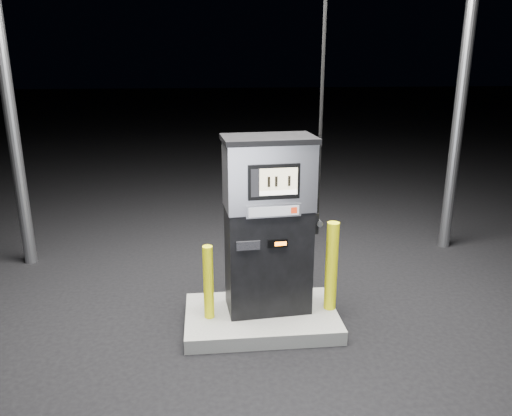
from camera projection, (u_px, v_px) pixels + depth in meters
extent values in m
plane|color=black|center=(261.00, 324.00, 5.34)|extent=(80.00, 80.00, 0.00)
cube|color=slate|center=(261.00, 318.00, 5.31)|extent=(1.60, 1.00, 0.15)
cylinder|color=gray|center=(8.00, 97.00, 6.28)|extent=(0.16, 0.16, 4.50)
cylinder|color=gray|center=(462.00, 93.00, 6.87)|extent=(0.16, 0.16, 4.50)
cube|color=black|center=(268.00, 259.00, 5.23)|extent=(0.89, 0.56, 1.12)
cube|color=#A8A8AF|center=(268.00, 175.00, 4.96)|extent=(0.91, 0.58, 0.67)
cube|color=black|center=(269.00, 139.00, 4.86)|extent=(0.95, 0.62, 0.05)
cube|color=black|center=(274.00, 182.00, 4.72)|extent=(0.50, 0.07, 0.34)
cube|color=beige|center=(279.00, 179.00, 4.71)|extent=(0.37, 0.03, 0.22)
cube|color=white|center=(278.00, 193.00, 4.74)|extent=(0.37, 0.03, 0.04)
cube|color=#A8A8AF|center=(274.00, 211.00, 4.81)|extent=(0.54, 0.07, 0.13)
cube|color=gray|center=(274.00, 211.00, 4.79)|extent=(0.49, 0.04, 0.09)
cube|color=#AC240B|center=(294.00, 210.00, 4.82)|extent=(0.06, 0.01, 0.06)
cube|color=black|center=(278.00, 244.00, 4.92)|extent=(0.20, 0.03, 0.08)
cube|color=orange|center=(281.00, 244.00, 4.91)|extent=(0.12, 0.01, 0.04)
cube|color=black|center=(248.00, 246.00, 4.86)|extent=(0.23, 0.04, 0.09)
cube|color=black|center=(312.00, 222.00, 5.20)|extent=(0.10, 0.17, 0.22)
cylinder|color=gray|center=(317.00, 221.00, 5.21)|extent=(0.08, 0.20, 0.06)
cylinder|color=black|center=(323.00, 73.00, 4.72)|extent=(0.03, 0.03, 2.79)
cylinder|color=#FFFD0E|center=(208.00, 282.00, 5.07)|extent=(0.13, 0.13, 0.79)
cylinder|color=#FFFD0E|center=(331.00, 266.00, 5.23)|extent=(0.16, 0.16, 0.97)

